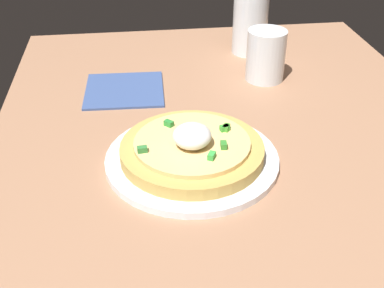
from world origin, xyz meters
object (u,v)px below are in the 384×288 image
(plate, at_px, (192,159))
(cup_near, at_px, (266,56))
(pizza, at_px, (192,148))
(cup_far, at_px, (250,25))
(napkin, at_px, (124,90))

(plate, bearing_deg, cup_near, 146.36)
(plate, relative_size, cup_near, 2.59)
(pizza, relative_size, cup_far, 1.53)
(cup_near, xyz_separation_m, napkin, (0.02, -0.26, -0.04))
(plate, relative_size, napkin, 1.76)
(cup_near, height_order, cup_far, cup_far)
(cup_near, bearing_deg, napkin, -86.12)
(cup_near, bearing_deg, cup_far, 179.75)
(cup_near, height_order, napkin, cup_near)
(cup_far, bearing_deg, cup_near, -0.25)
(cup_far, relative_size, napkin, 0.95)
(cup_far, xyz_separation_m, napkin, (0.15, -0.26, -0.06))
(cup_far, bearing_deg, pizza, -23.65)
(plate, xyz_separation_m, cup_near, (-0.25, 0.17, 0.04))
(cup_near, distance_m, cup_far, 0.13)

